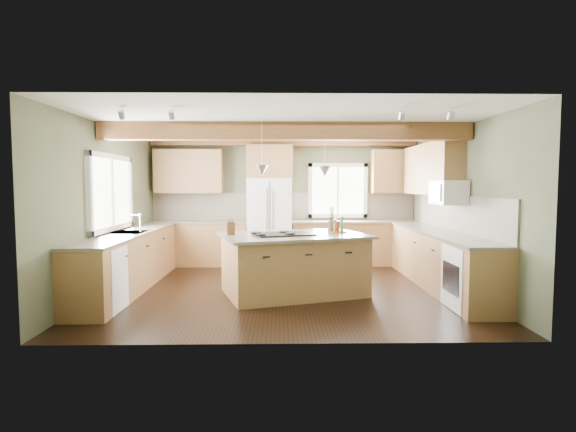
{
  "coord_description": "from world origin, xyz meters",
  "views": [
    {
      "loc": [
        -0.1,
        -7.12,
        1.67
      ],
      "look_at": [
        0.04,
        0.3,
        1.16
      ],
      "focal_mm": 28.0,
      "sensor_mm": 36.0,
      "label": 1
    }
  ],
  "objects": [
    {
      "name": "bottle_tray",
      "position": [
        0.83,
        -0.11,
        1.04
      ],
      "size": [
        0.36,
        0.36,
        0.24
      ],
      "primitive_type": null,
      "rotation": [
        0.0,
        0.0,
        0.49
      ],
      "color": "brown",
      "rests_on": "island_top"
    },
    {
      "name": "wall_back",
      "position": [
        0.0,
        2.5,
        1.3
      ],
      "size": [
        5.6,
        0.0,
        5.6
      ],
      "primitive_type": "plane",
      "rotation": [
        1.57,
        0.0,
        0.0
      ],
      "color": "#484E37",
      "rests_on": "ground"
    },
    {
      "name": "counter_right",
      "position": [
        2.5,
        0.05,
        0.9
      ],
      "size": [
        0.64,
        3.74,
        0.04
      ],
      "primitive_type": "cube",
      "color": "brown",
      "rests_on": "base_cab_right"
    },
    {
      "name": "pendant_right",
      "position": [
        0.6,
        -0.18,
        1.88
      ],
      "size": [
        0.18,
        0.18,
        0.16
      ],
      "primitive_type": "cone",
      "rotation": [
        3.14,
        0.0,
        0.0
      ],
      "color": "#B2B2B7",
      "rests_on": "ceiling"
    },
    {
      "name": "faucet",
      "position": [
        -2.32,
        0.05,
        1.05
      ],
      "size": [
        0.02,
        0.02,
        0.28
      ],
      "primitive_type": "cylinder",
      "color": "#B2B2B7",
      "rests_on": "sink"
    },
    {
      "name": "utensil_crock",
      "position": [
        0.75,
        0.1,
        1.01
      ],
      "size": [
        0.14,
        0.14,
        0.18
      ],
      "primitive_type": "cylinder",
      "rotation": [
        0.0,
        0.0,
        0.01
      ],
      "color": "#484039",
      "rests_on": "island_top"
    },
    {
      "name": "backsplash_back",
      "position": [
        0.0,
        2.48,
        1.21
      ],
      "size": [
        5.58,
        0.03,
        0.58
      ],
      "primitive_type": "cube",
      "color": "brown",
      "rests_on": "wall_back"
    },
    {
      "name": "counter_back_right",
      "position": [
        1.49,
        2.2,
        0.9
      ],
      "size": [
        2.66,
        0.64,
        0.04
      ],
      "primitive_type": "cube",
      "color": "brown",
      "rests_on": "base_cab_back_right"
    },
    {
      "name": "upper_cab_over_fridge",
      "position": [
        -0.3,
        2.33,
        2.15
      ],
      "size": [
        0.96,
        0.35,
        0.7
      ],
      "primitive_type": "cube",
      "color": "brown",
      "rests_on": "wall_back"
    },
    {
      "name": "pendant_left",
      "position": [
        -0.36,
        -0.48,
        1.88
      ],
      "size": [
        0.18,
        0.18,
        0.16
      ],
      "primitive_type": "cone",
      "rotation": [
        3.14,
        0.0,
        0.0
      ],
      "color": "#B2B2B7",
      "rests_on": "ceiling"
    },
    {
      "name": "oven",
      "position": [
        2.49,
        -1.25,
        0.43
      ],
      "size": [
        0.6,
        0.72,
        0.84
      ],
      "primitive_type": "cube",
      "color": "white",
      "rests_on": "floor"
    },
    {
      "name": "upper_cab_right",
      "position": [
        2.62,
        0.9,
        1.95
      ],
      "size": [
        0.35,
        2.2,
        0.9
      ],
      "primitive_type": "cube",
      "color": "brown",
      "rests_on": "wall_right"
    },
    {
      "name": "ceiling",
      "position": [
        0.0,
        0.0,
        2.6
      ],
      "size": [
        5.6,
        5.6,
        0.0
      ],
      "primitive_type": "plane",
      "rotation": [
        3.14,
        0.0,
        0.0
      ],
      "color": "silver",
      "rests_on": "wall_back"
    },
    {
      "name": "window_back",
      "position": [
        1.15,
        2.48,
        1.55
      ],
      "size": [
        1.1,
        0.04,
        1.0
      ],
      "primitive_type": "cube",
      "color": "white",
      "rests_on": "wall_back"
    },
    {
      "name": "wall_left",
      "position": [
        -2.8,
        0.0,
        1.3
      ],
      "size": [
        0.0,
        5.0,
        5.0
      ],
      "primitive_type": "plane",
      "rotation": [
        1.57,
        0.0,
        1.57
      ],
      "color": "#484E37",
      "rests_on": "ground"
    },
    {
      "name": "backsplash_right",
      "position": [
        2.78,
        0.05,
        1.21
      ],
      "size": [
        0.03,
        3.7,
        0.58
      ],
      "primitive_type": "cube",
      "color": "brown",
      "rests_on": "wall_right"
    },
    {
      "name": "cooktop",
      "position": [
        -0.04,
        -0.38,
        0.93
      ],
      "size": [
        1.01,
        0.82,
        0.02
      ],
      "primitive_type": "cube",
      "rotation": [
        0.0,
        0.0,
        0.31
      ],
      "color": "black",
      "rests_on": "island_top"
    },
    {
      "name": "island_top",
      "position": [
        0.12,
        -0.33,
        0.9
      ],
      "size": [
        2.46,
        1.95,
        0.04
      ],
      "primitive_type": "cube",
      "rotation": [
        0.0,
        0.0,
        0.31
      ],
      "color": "brown",
      "rests_on": "island"
    },
    {
      "name": "sink",
      "position": [
        -2.5,
        0.05,
        0.91
      ],
      "size": [
        0.5,
        0.65,
        0.03
      ],
      "primitive_type": "cube",
      "color": "#262628",
      "rests_on": "counter_left"
    },
    {
      "name": "wall_right",
      "position": [
        2.8,
        0.0,
        1.3
      ],
      "size": [
        0.0,
        5.0,
        5.0
      ],
      "primitive_type": "plane",
      "rotation": [
        1.57,
        0.0,
        -1.57
      ],
      "color": "#484E37",
      "rests_on": "ground"
    },
    {
      "name": "base_cab_back_left",
      "position": [
        -1.79,
        2.2,
        0.44
      ],
      "size": [
        2.02,
        0.6,
        0.88
      ],
      "primitive_type": "cube",
      "color": "brown",
      "rests_on": "floor"
    },
    {
      "name": "counter_back_left",
      "position": [
        -1.79,
        2.2,
        0.9
      ],
      "size": [
        2.06,
        0.64,
        0.04
      ],
      "primitive_type": "cube",
      "color": "brown",
      "rests_on": "base_cab_back_left"
    },
    {
      "name": "base_cab_left",
      "position": [
        -2.5,
        0.05,
        0.44
      ],
      "size": [
        0.6,
        3.7,
        0.88
      ],
      "primitive_type": "cube",
      "color": "brown",
      "rests_on": "floor"
    },
    {
      "name": "upper_cab_back_left",
      "position": [
        -1.99,
        2.33,
        1.95
      ],
      "size": [
        1.4,
        0.35,
        0.9
      ],
      "primitive_type": "cube",
      "color": "brown",
      "rests_on": "wall_back"
    },
    {
      "name": "counter_left",
      "position": [
        -2.5,
        0.05,
        0.9
      ],
      "size": [
        0.64,
        3.74,
        0.04
      ],
      "primitive_type": "cube",
      "color": "brown",
      "rests_on": "base_cab_left"
    },
    {
      "name": "upper_cab_back_corner",
      "position": [
        2.3,
        2.33,
        1.95
      ],
      "size": [
        0.9,
        0.35,
        0.9
      ],
      "primitive_type": "cube",
      "color": "brown",
      "rests_on": "wall_back"
    },
    {
      "name": "soffit_trim",
      "position": [
        0.0,
        2.4,
        2.54
      ],
      "size": [
        5.55,
        0.2,
        0.1
      ],
      "primitive_type": "cube",
      "color": "brown",
      "rests_on": "ceiling"
    },
    {
      "name": "window_left",
      "position": [
        -2.78,
        0.05,
        1.55
      ],
      "size": [
        0.04,
        1.6,
        1.05
      ],
      "primitive_type": "cube",
      "color": "white",
      "rests_on": "wall_left"
    },
    {
      "name": "dishwasher",
      "position": [
        -2.49,
        -1.25,
        0.43
      ],
      "size": [
        0.6,
        0.6,
        0.84
      ],
      "primitive_type": "cube",
      "color": "white",
      "rests_on": "floor"
    },
    {
      "name": "microwave",
      "position": [
        2.58,
        -0.05,
        1.55
      ],
      "size": [
        0.4,
        0.7,
        0.38
      ],
      "primitive_type": "cube",
      "color": "white",
      "rests_on": "wall_right"
    },
    {
      "name": "island",
      "position": [
        0.12,
        -0.33,
        0.44
      ],
      "size": [
        2.29,
        1.78,
        0.88
      ],
      "primitive_type": "cube",
      "rotation": [
        0.0,
        0.0,
        0.31
      ],
      "color": "brown",
      "rests_on": "floor"
    },
    {
      "name": "ceiling_beam",
      "position": [
        0.0,
        -0.33,
        2.47
      ],
      "size": [
        5.55,
        0.26,
        0.26
      ],
      "primitive_type": "cube",
      "color": "brown",
      "rests_on": "ceiling"
    },
    {
      "name": "refrigerator",
      "position": [
        -0.3,
        2.12,
        0.9
      ],
      "size": [
        0.9,
        0.74,
        1.8
      ],
      "primitive_type": "cube",
      "color": "white",
      "rests_on": "floor"
    },
    {
      "name": "floor",
      "position": [
        0.0,
        0.0,
        0.0
      ],
      "size": [
        5.6,
        5.6,
        0.0
      ],
      "primitive_type": "plane",
      "color": "black",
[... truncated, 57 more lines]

